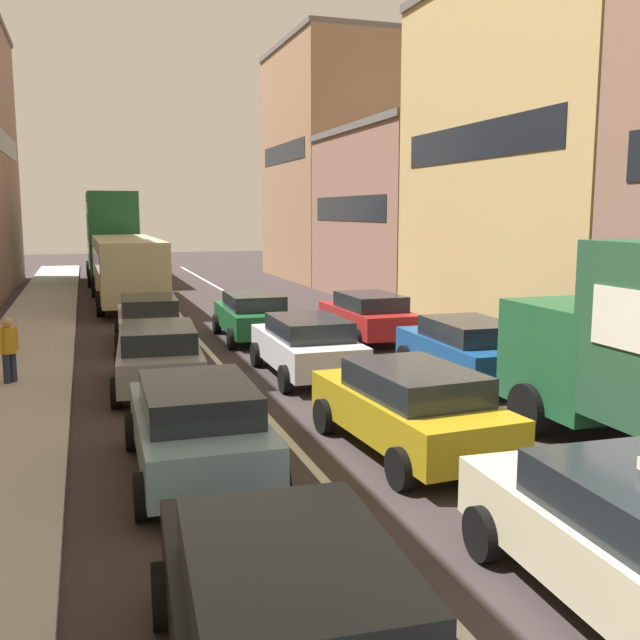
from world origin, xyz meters
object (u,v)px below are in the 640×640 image
at_px(coupe_centre_lane_fourth, 253,315).
at_px(bus_far_queue_secondary, 111,233).
at_px(hatchback_centre_lane_third, 307,345).
at_px(wagon_right_lane_far, 368,315).
at_px(sedan_left_lane_third, 159,355).
at_px(sedan_centre_lane_second, 410,406).
at_px(pedestrian_near_kerb, 9,348).
at_px(traffic_light_pole, 323,300).
at_px(sedan_left_lane_front, 288,621).
at_px(wagon_left_lane_second, 197,425).
at_px(bus_mid_queue_primary, 126,265).
at_px(sedan_left_lane_fourth, 149,319).
at_px(sedan_right_lane_behind_truck, 466,348).

relative_size(coupe_centre_lane_fourth, bus_far_queue_secondary, 0.41).
xyz_separation_m(hatchback_centre_lane_third, wagon_right_lane_far, (3.32, 4.21, 0.00)).
relative_size(sedan_left_lane_third, coupe_centre_lane_fourth, 1.02).
distance_m(sedan_centre_lane_second, sedan_left_lane_third, 6.74).
relative_size(wagon_right_lane_far, pedestrian_near_kerb, 2.60).
relative_size(traffic_light_pole, sedan_left_lane_front, 1.25).
bearing_deg(hatchback_centre_lane_third, wagon_left_lane_second, 149.13).
xyz_separation_m(bus_mid_queue_primary, pedestrian_near_kerb, (-3.43, -14.38, -0.81)).
height_order(sedan_centre_lane_second, hatchback_centre_lane_third, same).
relative_size(bus_far_queue_secondary, pedestrian_near_kerb, 6.33).
distance_m(traffic_light_pole, wagon_left_lane_second, 9.59).
bearing_deg(wagon_right_lane_far, sedan_left_lane_front, 155.29).
relative_size(sedan_centre_lane_second, sedan_left_lane_third, 1.00).
xyz_separation_m(sedan_left_lane_third, bus_mid_queue_primary, (0.19, 15.55, 0.96)).
height_order(sedan_left_lane_front, wagon_right_lane_far, same).
height_order(sedan_centre_lane_second, coupe_centre_lane_fourth, same).
height_order(sedan_left_lane_front, sedan_left_lane_fourth, same).
height_order(sedan_left_lane_third, wagon_right_lane_far, same).
bearing_deg(hatchback_centre_lane_third, sedan_left_lane_fourth, 31.06).
bearing_deg(sedan_left_lane_fourth, sedan_centre_lane_second, -161.67).
relative_size(sedan_centre_lane_second, sedan_left_lane_fourth, 1.01).
xyz_separation_m(sedan_left_lane_fourth, bus_mid_queue_primary, (-0.09, 9.83, 0.96)).
distance_m(wagon_left_lane_second, bus_mid_queue_primary, 21.26).
distance_m(coupe_centre_lane_fourth, bus_far_queue_secondary, 21.62).
distance_m(sedan_left_lane_front, sedan_left_lane_fourth, 16.95).
bearing_deg(sedan_centre_lane_second, sedan_left_lane_front, 142.68).
distance_m(traffic_light_pole, coupe_centre_lane_fourth, 21.05).
bearing_deg(sedan_left_lane_front, bus_far_queue_secondary, 3.21).
bearing_deg(coupe_centre_lane_fourth, wagon_right_lane_far, -108.30).
bearing_deg(wagon_left_lane_second, sedan_right_lane_behind_truck, -57.93).
xyz_separation_m(sedan_left_lane_front, sedan_left_lane_fourth, (0.36, 16.95, 0.00)).
distance_m(traffic_light_pole, sedan_centre_lane_second, 10.53).
bearing_deg(sedan_centre_lane_second, pedestrian_near_kerb, 40.86).
height_order(sedan_left_lane_third, bus_far_queue_secondary, bus_far_queue_secondary).
bearing_deg(coupe_centre_lane_fourth, bus_mid_queue_primary, 19.65).
distance_m(sedan_centre_lane_second, bus_mid_queue_primary, 21.56).
relative_size(sedan_right_lane_behind_truck, wagon_right_lane_far, 1.01).
relative_size(hatchback_centre_lane_third, pedestrian_near_kerb, 2.60).
bearing_deg(coupe_centre_lane_fourth, hatchback_centre_lane_third, -177.49).
bearing_deg(wagon_left_lane_second, bus_far_queue_secondary, 1.02).
bearing_deg(coupe_centre_lane_fourth, sedan_centre_lane_second, -178.13).
xyz_separation_m(traffic_light_pole, sedan_right_lane_behind_truck, (8.02, 13.31, -3.02)).
bearing_deg(wagon_right_lane_far, coupe_centre_lane_fourth, 69.67).
distance_m(sedan_left_lane_front, sedan_centre_lane_second, 6.60).
bearing_deg(coupe_centre_lane_fourth, bus_far_queue_secondary, 10.73).
bearing_deg(pedestrian_near_kerb, wagon_left_lane_second, 158.49).
relative_size(wagon_right_lane_far, bus_mid_queue_primary, 0.41).
distance_m(coupe_centre_lane_fourth, bus_mid_queue_primary, 10.51).
xyz_separation_m(wagon_left_lane_second, bus_far_queue_secondary, (-0.06, 32.54, 2.03)).
bearing_deg(sedan_left_lane_fourth, sedan_left_lane_third, 179.55).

